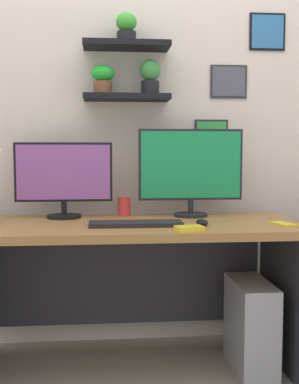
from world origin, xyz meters
name	(u,v)px	position (x,y,z in m)	size (l,w,h in m)	color
ground_plane	(131,370)	(0.00, 0.00, 0.00)	(8.00, 8.00, 0.00)	gray
back_wall_assembly	(126,106)	(0.00, 0.44, 1.36)	(4.40, 0.24, 2.70)	beige
desk	(130,262)	(0.00, 0.06, 0.54)	(1.68, 0.68, 0.75)	#9E6B38
monitor_left	(64,177)	(-0.34, 0.22, 0.96)	(0.51, 0.18, 0.40)	black
monitor_right	(191,169)	(0.34, 0.22, 1.00)	(0.56, 0.18, 0.47)	black
keyboard	(136,224)	(0.02, -0.10, 0.76)	(0.44, 0.14, 0.02)	black
computer_mouse	(202,222)	(0.33, -0.12, 0.77)	(0.06, 0.09, 0.03)	black
cell_phone	(284,224)	(0.73, -0.14, 0.76)	(0.07, 0.14, 0.01)	yellow
pen_cup	(124,206)	(-0.02, 0.28, 0.80)	(0.07, 0.07, 0.10)	red
scissors_tray	(189,229)	(0.25, -0.28, 0.76)	(0.12, 0.08, 0.02)	yellow
computer_tower_right	(251,326)	(0.60, -0.04, 0.23)	(0.18, 0.40, 0.45)	#99999E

